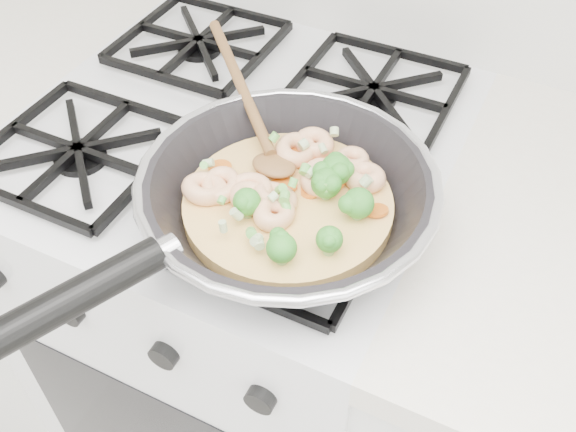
% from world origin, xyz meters
% --- Properties ---
extents(stove, '(0.60, 0.60, 0.92)m').
position_xyz_m(stove, '(0.00, 1.70, 0.46)').
color(stove, white).
rests_on(stove, ground).
extents(skillet, '(0.40, 0.55, 0.09)m').
position_xyz_m(skillet, '(0.15, 1.55, 0.96)').
color(skillet, black).
rests_on(skillet, stove).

